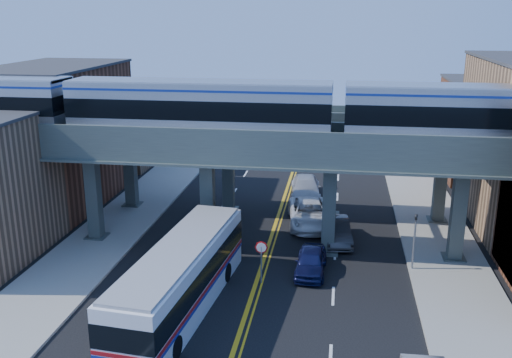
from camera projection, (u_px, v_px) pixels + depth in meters
ground at (248, 308)px, 30.53m from camera, size 120.00×120.00×0.00m
sidewalk_west at (115, 228)px, 41.64m from camera, size 5.00×70.00×0.16m
sidewalk_east at (440, 246)px, 38.36m from camera, size 5.00×70.00×0.16m
building_west_b at (57, 135)px, 46.81m from camera, size 8.00×14.00×11.00m
building_west_c at (118, 124)px, 59.57m from camera, size 8.00×10.00×8.00m
building_east_c at (489, 130)px, 54.15m from camera, size 8.00×10.00×9.00m
elevated_viaduct_near at (268, 155)px, 36.30m from camera, size 52.00×3.60×7.40m
elevated_viaduct_far at (280, 133)px, 42.95m from camera, size 52.00×3.60×7.40m
transit_train at (200, 107)px, 36.09m from camera, size 51.55×3.24×3.78m
stop_sign at (261, 255)px, 32.84m from camera, size 0.76×0.09×2.63m
traffic_signal at (415, 236)px, 34.27m from camera, size 0.15×0.18×4.10m
transit_bus at (181, 279)px, 29.88m from camera, size 4.21×13.64×3.46m
car_lane_a at (311, 261)px, 34.44m from camera, size 1.89×4.45×1.50m
car_lane_b at (336, 231)px, 39.11m from camera, size 2.36×5.09×1.62m
car_lane_c at (309, 214)px, 42.19m from camera, size 3.77×6.75×1.78m
car_lane_d at (306, 188)px, 48.42m from camera, size 2.94×6.17×1.74m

